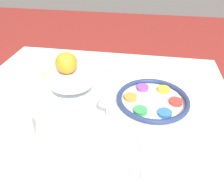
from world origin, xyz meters
TOP-DOWN VIEW (x-y plane):
  - dining_table at (0.00, 0.00)m, footprint 1.11×0.87m
  - seder_plate at (-0.23, -0.00)m, footprint 0.29×0.29m
  - wine_glass at (-0.06, 0.11)m, footprint 0.06×0.06m
  - fruit_stand at (0.10, 0.00)m, footprint 0.19×0.19m
  - orange_fruit at (0.12, -0.01)m, footprint 0.09×0.09m
  - bread_plate at (0.23, -0.13)m, footprint 0.15×0.15m
  - napkin_roll at (0.03, -0.23)m, footprint 0.16×0.09m
  - cup_mid at (0.18, 0.26)m, footprint 0.06×0.06m
  - fork_left at (-0.20, 0.26)m, footprint 0.04×0.19m
  - fork_right at (-0.17, 0.26)m, footprint 0.03×0.19m
  - spoon at (0.03, -0.27)m, footprint 0.17×0.07m

SIDE VIEW (x-z plane):
  - dining_table at x=0.00m, z-range 0.00..0.75m
  - fork_left at x=-0.20m, z-range 0.75..0.76m
  - fork_right at x=-0.17m, z-range 0.75..0.76m
  - spoon at x=0.03m, z-range 0.75..0.76m
  - bread_plate at x=0.23m, z-range 0.75..0.77m
  - seder_plate at x=-0.23m, z-range 0.75..0.78m
  - napkin_roll at x=0.03m, z-range 0.75..0.80m
  - cup_mid at x=0.18m, z-range 0.75..0.83m
  - fruit_stand at x=0.10m, z-range 0.78..0.88m
  - wine_glass at x=-0.06m, z-range 0.78..0.91m
  - orange_fruit at x=0.12m, z-range 0.85..0.94m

